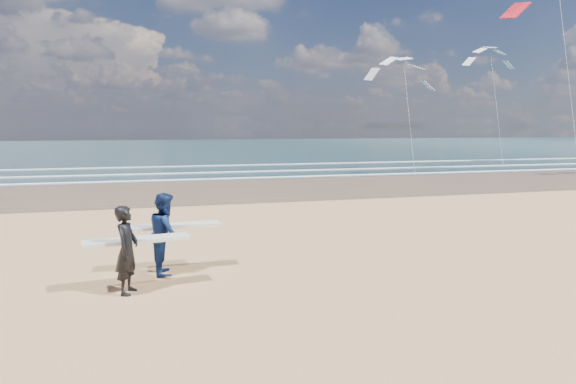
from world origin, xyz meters
name	(u,v)px	position (x,y,z in m)	size (l,w,h in m)	color
wet_sand_strip	(483,180)	(20.00, 18.00, 0.01)	(220.00, 12.00, 0.01)	brown
ocean	(276,147)	(20.00, 72.00, 0.01)	(220.00, 100.00, 0.02)	#1B393D
foam_breakers	(406,167)	(20.00, 28.10, 0.05)	(220.00, 11.70, 0.05)	white
surfer_near	(128,249)	(-1.32, 0.63, 0.93)	(2.25, 1.13, 1.83)	black
surfer_far	(166,233)	(-0.51, 1.85, 0.96)	(2.23, 1.15, 1.91)	#0D1D4A
kite_0	(565,42)	(24.75, 17.01, 8.65)	(7.50, 4.92, 14.40)	slate
kite_1	(408,101)	(17.72, 23.99, 5.25)	(5.60, 4.72, 9.56)	slate
kite_5	(495,94)	(31.62, 32.43, 6.52)	(5.38, 4.69, 12.14)	slate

